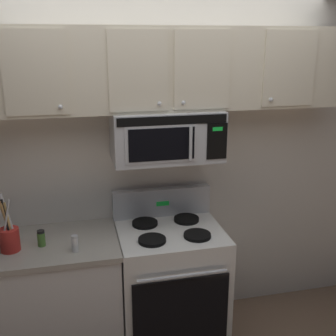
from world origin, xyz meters
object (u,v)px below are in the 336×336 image
object	(u,v)px
salt_shaker	(75,244)
over_range_microwave	(166,135)
stove_range	(170,283)
utensil_crock_red	(9,236)
spice_jar	(41,238)

from	to	relation	value
salt_shaker	over_range_microwave	bearing A→B (deg)	22.74
stove_range	over_range_microwave	distance (m)	1.11
utensil_crock_red	salt_shaker	bearing A→B (deg)	-15.13
stove_range	utensil_crock_red	bearing A→B (deg)	-177.15
salt_shaker	spice_jar	distance (m)	0.25
salt_shaker	spice_jar	xyz separation A→B (m)	(-0.22, 0.13, -0.00)
salt_shaker	utensil_crock_red	bearing A→B (deg)	164.87
stove_range	utensil_crock_red	size ratio (longest dim) A/B	2.87
over_range_microwave	utensil_crock_red	bearing A→B (deg)	-171.05
stove_range	salt_shaker	distance (m)	0.85
stove_range	utensil_crock_red	xyz separation A→B (m)	(-1.08, -0.05, 0.53)
utensil_crock_red	spice_jar	world-z (taller)	utensil_crock_red
over_range_microwave	utensil_crock_red	world-z (taller)	over_range_microwave
over_range_microwave	spice_jar	xyz separation A→B (m)	(-0.89, -0.15, -0.62)
stove_range	over_range_microwave	bearing A→B (deg)	90.14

